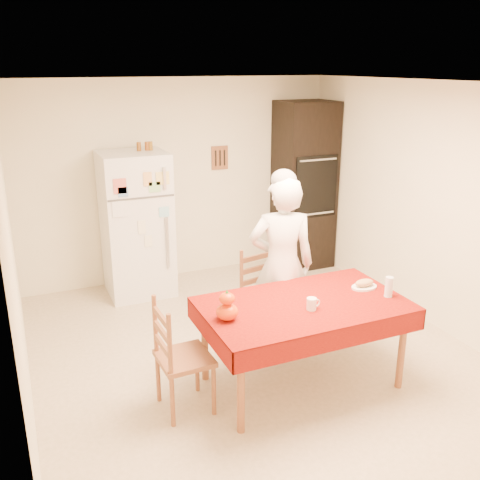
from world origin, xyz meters
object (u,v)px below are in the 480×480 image
refrigerator (136,224)px  seated_woman (282,265)px  chair_left (176,354)px  bread_plate (364,287)px  oven_cabinet (304,186)px  coffee_mug (312,304)px  pumpkin_lower (227,312)px  wine_glass (389,287)px  dining_table (303,311)px  chair_far (263,292)px

refrigerator → seated_woman: size_ratio=1.00×
chair_left → bread_plate: size_ratio=3.96×
oven_cabinet → coffee_mug: oven_cabinet is taller
seated_woman → pumpkin_lower: bearing=58.1°
pumpkin_lower → chair_left: bearing=167.9°
oven_cabinet → wine_glass: bearing=-105.2°
dining_table → wine_glass: bearing=-13.2°
oven_cabinet → seated_woman: bearing=-125.0°
coffee_mug → pumpkin_lower: pumpkin_lower is taller
dining_table → coffee_mug: (-0.01, -0.13, 0.12)m
seated_woman → bread_plate: size_ratio=7.10×
dining_table → seated_woman: seated_woman is taller
oven_cabinet → bread_plate: 2.65m
wine_glass → bread_plate: 0.26m
bread_plate → pumpkin_lower: bearing=-176.5°
chair_left → coffee_mug: bearing=-102.3°
seated_woman → refrigerator: bearing=-44.1°
coffee_mug → bread_plate: 0.68m
refrigerator → oven_cabinet: oven_cabinet is taller
dining_table → coffee_mug: 0.18m
oven_cabinet → coffee_mug: (-1.47, -2.69, -0.29)m
chair_far → dining_table: bearing=-104.0°
seated_woman → wine_glass: size_ratio=9.68×
pumpkin_lower → coffee_mug: bearing=-9.1°
chair_far → seated_woman: size_ratio=0.56×
oven_cabinet → seated_woman: oven_cabinet is taller
chair_left → pumpkin_lower: size_ratio=5.42×
refrigerator → dining_table: bearing=-72.0°
seated_woman → oven_cabinet: bearing=-105.9°
oven_cabinet → wine_glass: (-0.74, -2.73, -0.25)m
chair_far → seated_woman: (0.09, -0.21, 0.34)m
chair_left → seated_woman: (1.22, 0.58, 0.34)m
refrigerator → coffee_mug: (0.81, -2.64, -0.04)m
dining_table → pumpkin_lower: size_ratio=9.69×
refrigerator → chair_far: refrigerator is taller
seated_woman → pumpkin_lower: seated_woman is taller
coffee_mug → chair_left: bearing=169.8°
oven_cabinet → bread_plate: oven_cabinet is taller
dining_table → chair_left: size_ratio=1.79×
wine_glass → bread_plate: wine_glass is taller
oven_cabinet → refrigerator: bearing=-178.8°
oven_cabinet → wine_glass: oven_cabinet is taller
chair_left → coffee_mug: (1.08, -0.19, 0.30)m
pumpkin_lower → wine_glass: 1.43m
chair_far → wine_glass: 1.28m
seated_woman → bread_plate: (0.52, -0.58, -0.08)m
refrigerator → wine_glass: refrigerator is taller
chair_far → wine_glass: bearing=-67.6°
dining_table → chair_far: bearing=87.5°
oven_cabinet → pumpkin_lower: size_ratio=12.54×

